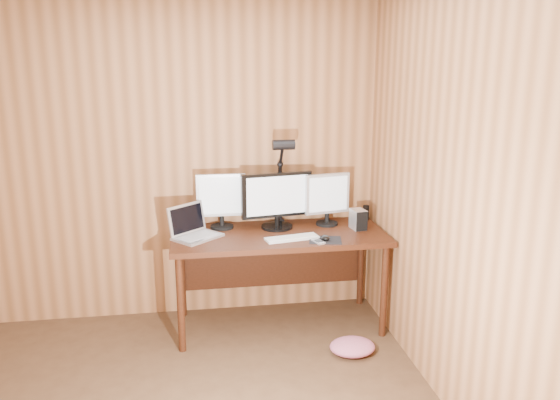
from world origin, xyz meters
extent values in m
plane|color=#AA6A3D|center=(0.00, 2.00, 1.25)|extent=(4.00, 0.00, 4.00)
plane|color=#AA6A3D|center=(1.75, 0.00, 1.25)|extent=(0.00, 4.00, 4.00)
cube|color=#3A190C|center=(0.93, 1.63, 0.73)|extent=(1.60, 0.70, 0.04)
cube|color=#3A190C|center=(0.93, 1.95, 0.45)|extent=(1.48, 0.02, 0.51)
cylinder|color=#3A190C|center=(0.19, 1.34, 0.35)|extent=(0.05, 0.05, 0.71)
cylinder|color=#3A190C|center=(0.19, 1.92, 0.35)|extent=(0.05, 0.05, 0.71)
cylinder|color=#3A190C|center=(1.67, 1.34, 0.35)|extent=(0.05, 0.05, 0.71)
cylinder|color=#3A190C|center=(1.67, 1.92, 0.35)|extent=(0.05, 0.05, 0.71)
cylinder|color=black|center=(0.94, 1.77, 0.76)|extent=(0.24, 0.24, 0.02)
cylinder|color=black|center=(0.94, 1.77, 0.81)|extent=(0.04, 0.04, 0.07)
cube|color=black|center=(0.94, 1.77, 1.01)|extent=(0.55, 0.13, 0.34)
cube|color=white|center=(0.94, 1.75, 1.01)|extent=(0.48, 0.09, 0.30)
cylinder|color=black|center=(0.51, 1.83, 0.76)|extent=(0.18, 0.18, 0.02)
cylinder|color=black|center=(0.51, 1.83, 0.81)|extent=(0.04, 0.04, 0.08)
cube|color=#BABABF|center=(0.51, 1.83, 1.01)|extent=(0.38, 0.04, 0.33)
cube|color=white|center=(0.51, 1.81, 1.01)|extent=(0.33, 0.01, 0.28)
cylinder|color=black|center=(1.34, 1.79, 0.76)|extent=(0.17, 0.17, 0.02)
cylinder|color=black|center=(1.34, 1.79, 0.81)|extent=(0.03, 0.03, 0.08)
cube|color=#BABABF|center=(1.34, 1.79, 1.00)|extent=(0.36, 0.10, 0.31)
cube|color=white|center=(1.34, 1.77, 1.00)|extent=(0.31, 0.07, 0.27)
cube|color=silver|center=(0.33, 1.60, 0.76)|extent=(0.40, 0.39, 0.02)
cube|color=silver|center=(0.25, 1.69, 0.88)|extent=(0.28, 0.26, 0.22)
cube|color=black|center=(0.25, 1.69, 0.88)|extent=(0.24, 0.22, 0.18)
cube|color=#B2B2B7|center=(0.33, 1.60, 0.77)|extent=(0.30, 0.29, 0.00)
cube|color=silver|center=(1.00, 1.47, 0.76)|extent=(0.41, 0.19, 0.02)
cube|color=white|center=(1.00, 1.47, 0.77)|extent=(0.37, 0.16, 0.00)
cube|color=black|center=(1.23, 1.41, 0.75)|extent=(0.26, 0.23, 0.00)
ellipsoid|color=black|center=(1.23, 1.41, 0.77)|extent=(0.10, 0.12, 0.04)
cube|color=silver|center=(1.55, 1.65, 0.83)|extent=(0.11, 0.15, 0.15)
cube|color=black|center=(1.56, 1.58, 0.83)|extent=(0.09, 0.02, 0.15)
cube|color=silver|center=(1.17, 1.37, 0.76)|extent=(0.09, 0.12, 0.01)
cube|color=black|center=(1.17, 1.37, 0.76)|extent=(0.06, 0.08, 0.00)
cylinder|color=black|center=(1.68, 1.88, 0.81)|extent=(0.05, 0.05, 0.12)
cube|color=black|center=(0.99, 1.94, 0.74)|extent=(0.06, 0.07, 0.07)
cylinder|color=black|center=(0.99, 1.94, 0.98)|extent=(0.03, 0.03, 0.47)
sphere|color=black|center=(0.99, 1.94, 1.22)|extent=(0.05, 0.05, 0.05)
cylinder|color=black|center=(0.99, 1.87, 1.31)|extent=(0.02, 0.16, 0.19)
cylinder|color=black|center=(0.99, 1.77, 1.40)|extent=(0.17, 0.08, 0.08)
camera|label=1|loc=(0.33, -2.24, 1.98)|focal=35.00mm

